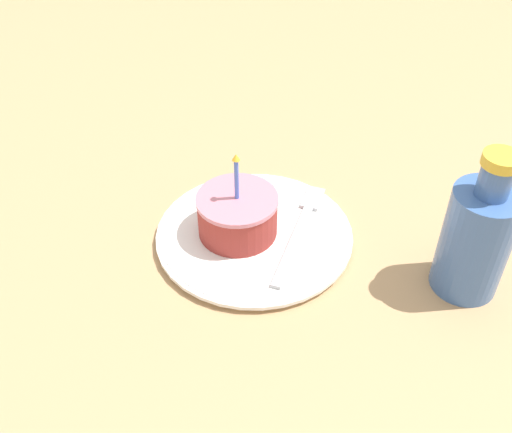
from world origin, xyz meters
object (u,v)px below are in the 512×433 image
(cake_slice, at_px, (238,215))
(fork, at_px, (301,227))
(plate, at_px, (256,236))
(bottle, at_px, (477,237))

(cake_slice, relative_size, fork, 0.64)
(plate, height_order, bottle, bottle)
(fork, bearing_deg, cake_slice, -44.93)
(plate, relative_size, bottle, 1.35)
(plate, xyz_separation_m, bottle, (-0.10, 0.23, 0.07))
(cake_slice, xyz_separation_m, bottle, (-0.12, 0.25, 0.03))
(fork, xyz_separation_m, bottle, (-0.06, 0.20, 0.06))
(cake_slice, relative_size, bottle, 0.64)
(cake_slice, bearing_deg, fork, 135.07)
(plate, height_order, cake_slice, cake_slice)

